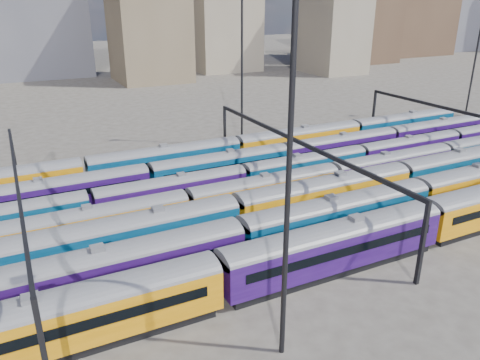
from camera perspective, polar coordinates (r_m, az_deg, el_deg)
name	(u,v)px	position (r m, az deg, el deg)	size (l,w,h in m)	color
ground	(219,217)	(53.79, -2.56, -4.52)	(500.00, 500.00, 0.00)	#3F3A35
rake_0	(218,273)	(37.95, -2.66, -11.28)	(137.17, 3.34, 5.65)	black
rake_1	(118,264)	(40.43, -14.63, -9.92)	(156.64, 3.27, 5.52)	black
rake_2	(125,234)	(45.02, -13.79, -6.40)	(158.41, 3.31, 5.58)	black
rake_3	(266,188)	(55.26, 3.14, -0.93)	(97.77, 2.87, 4.82)	black
rake_4	(244,176)	(59.23, 0.43, 0.54)	(112.60, 2.75, 4.61)	black
rake_5	(285,154)	(67.59, 5.49, 3.24)	(119.71, 2.92, 4.91)	black
rake_6	(166,158)	(65.41, -9.00, 2.68)	(108.95, 3.19, 5.38)	black
gantry_1	(19,192)	(47.37, -25.37, -1.38)	(0.35, 40.35, 8.03)	black
gantry_2	(295,149)	(55.78, 6.76, 3.81)	(0.35, 40.35, 8.03)	black
gantry_3	(470,121)	(76.02, 26.24, 6.46)	(0.35, 40.35, 8.03)	black
mast_2	(289,166)	(28.25, 6.00, 1.72)	(1.40, 0.50, 25.60)	black
mast_3	(242,62)	(77.14, 0.24, 14.25)	(1.40, 0.50, 25.60)	black
mast_5	(477,50)	(106.61, 26.92, 13.99)	(1.40, 0.50, 25.60)	black
skyline	(356,6)	(194.85, 13.94, 19.91)	(399.22, 60.48, 50.03)	#665B4C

